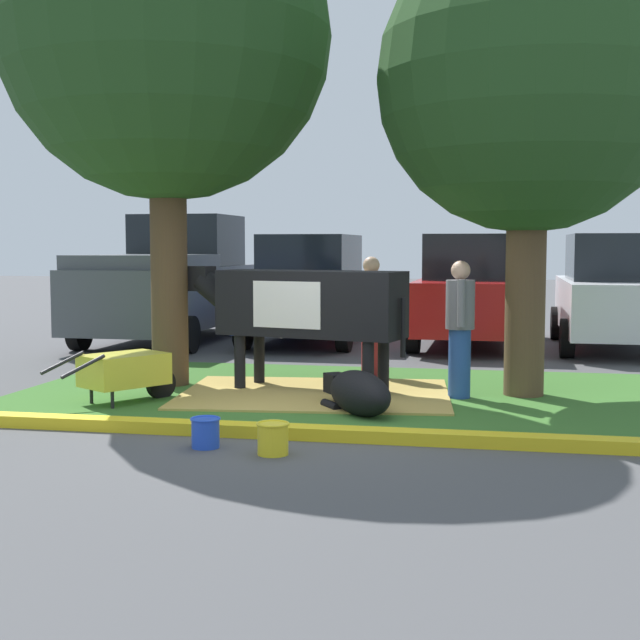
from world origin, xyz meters
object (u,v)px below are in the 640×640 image
object	(u,v)px
bucket_blue	(205,432)
hatchback_white	(615,293)
wheelbarrow	(126,371)
sedan_blue	(311,290)
sedan_red	(471,292)
shade_tree_left	(166,36)
pickup_truck_black	(172,283)
bucket_yellow	(273,438)
cow_holstein	(303,304)
calf_lying	(358,393)
shade_tree_right	(529,81)
person_visitor_near	(371,313)
person_handler	(460,325)

from	to	relation	value
bucket_blue	hatchback_white	size ratio (longest dim) A/B	0.06
wheelbarrow	sedan_blue	xyz separation A→B (m)	(0.74, 6.80, 0.60)
sedan_red	shade_tree_left	bearing A→B (deg)	-123.98
sedan_blue	pickup_truck_black	bearing A→B (deg)	-173.89
sedan_blue	bucket_blue	bearing A→B (deg)	-84.38
pickup_truck_black	bucket_blue	bearing A→B (deg)	-67.43
sedan_blue	wheelbarrow	bearing A→B (deg)	-96.20
bucket_yellow	pickup_truck_black	size ratio (longest dim) A/B	0.05
cow_holstein	calf_lying	distance (m)	1.78
shade_tree_right	sedan_blue	bearing A→B (deg)	124.82
bucket_blue	sedan_red	size ratio (longest dim) A/B	0.06
cow_holstein	wheelbarrow	world-z (taller)	cow_holstein
shade_tree_left	person_visitor_near	size ratio (longest dim) A/B	3.94
shade_tree_left	calf_lying	world-z (taller)	shade_tree_left
shade_tree_right	pickup_truck_black	xyz separation A→B (m)	(-6.40, 5.11, -2.62)
sedan_blue	person_visitor_near	bearing A→B (deg)	-67.96
cow_holstein	person_visitor_near	distance (m)	1.51
shade_tree_left	person_handler	size ratio (longest dim) A/B	4.00
calf_lying	hatchback_white	bearing A→B (deg)	62.84
person_visitor_near	bucket_yellow	size ratio (longest dim) A/B	5.68
bucket_blue	bucket_yellow	size ratio (longest dim) A/B	0.94
wheelbarrow	sedan_red	distance (m)	7.78
calf_lying	bucket_blue	size ratio (longest dim) A/B	4.55
shade_tree_left	person_handler	distance (m)	5.15
bucket_yellow	cow_holstein	bearing A→B (deg)	97.75
shade_tree_left	cow_holstein	size ratio (longest dim) A/B	2.13
sedan_red	bucket_yellow	bearing A→B (deg)	-99.36
wheelbarrow	bucket_yellow	size ratio (longest dim) A/B	5.08
person_visitor_near	sedan_blue	distance (m)	4.65
hatchback_white	calf_lying	bearing A→B (deg)	-117.16
person_visitor_near	hatchback_white	bearing A→B (deg)	48.50
person_handler	shade_tree_left	bearing A→B (deg)	175.77
shade_tree_right	bucket_blue	world-z (taller)	shade_tree_right
shade_tree_right	person_handler	bearing A→B (deg)	-155.23
bucket_yellow	person_visitor_near	bearing A→B (deg)	87.14
shade_tree_right	person_visitor_near	distance (m)	3.64
wheelbarrow	bucket_yellow	xyz separation A→B (m)	(2.25, -2.04, -0.24)
person_handler	wheelbarrow	bearing A→B (deg)	-164.17
pickup_truck_black	sedan_blue	size ratio (longest dim) A/B	1.23
shade_tree_right	sedan_red	world-z (taller)	shade_tree_right
sedan_red	hatchback_white	size ratio (longest dim) A/B	1.00
shade_tree_left	bucket_yellow	world-z (taller)	shade_tree_left
sedan_red	person_visitor_near	bearing A→B (deg)	-105.95
shade_tree_right	bucket_yellow	bearing A→B (deg)	-122.93
person_handler	person_visitor_near	bearing A→B (deg)	131.13
cow_holstein	sedan_red	world-z (taller)	sedan_red
shade_tree_right	pickup_truck_black	bearing A→B (deg)	141.38
person_handler	wheelbarrow	size ratio (longest dim) A/B	1.10
cow_holstein	person_visitor_near	world-z (taller)	person_visitor_near
hatchback_white	sedan_blue	bearing A→B (deg)	179.15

